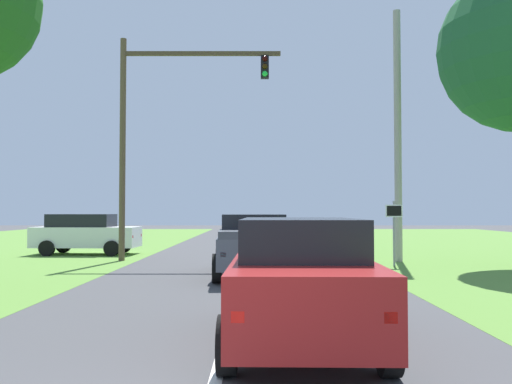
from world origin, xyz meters
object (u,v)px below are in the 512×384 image
red_suv_near (298,277)px  pickup_truck_lead (251,244)px  crossing_suv_far (83,233)px  traffic_light (157,117)px  keep_moving_sign (392,224)px  utility_pole_right (396,135)px

red_suv_near → pickup_truck_lead: size_ratio=0.88×
crossing_suv_far → traffic_light: bearing=-38.5°
crossing_suv_far → keep_moving_sign: bearing=-22.3°
pickup_truck_lead → keep_moving_sign: 5.81m
red_suv_near → traffic_light: bearing=108.7°
pickup_truck_lead → keep_moving_sign: size_ratio=2.34×
red_suv_near → utility_pole_right: (4.88, 12.85, 3.93)m
pickup_truck_lead → traffic_light: size_ratio=0.61×
pickup_truck_lead → crossing_suv_far: 11.08m
utility_pole_right → crossing_suv_far: bearing=165.2°
red_suv_near → crossing_suv_far: 18.34m
traffic_light → crossing_suv_far: (-3.86, 3.07, -4.73)m
keep_moving_sign → crossing_suv_far: bearing=157.7°
traffic_light → utility_pole_right: bearing=-2.5°
traffic_light → utility_pole_right: 9.41m
utility_pole_right → pickup_truck_lead: bearing=-140.9°
red_suv_near → pickup_truck_lead: 8.31m
pickup_truck_lead → crossing_suv_far: size_ratio=1.17×
pickup_truck_lead → keep_moving_sign: bearing=30.0°
pickup_truck_lead → traffic_light: traffic_light is taller
red_suv_near → pickup_truck_lead: bearing=95.2°
pickup_truck_lead → traffic_light: 7.82m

